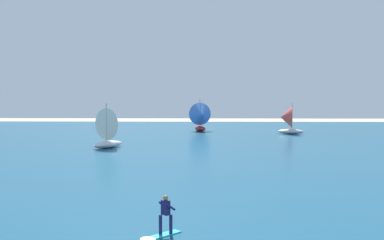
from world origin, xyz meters
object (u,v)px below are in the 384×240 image
Objects in this scene: kitesurfer at (162,221)px; sailboat_heeled_over at (287,120)px; sailboat_near_shore at (112,127)px; sailboat_far_right at (201,117)px.

sailboat_heeled_over reaches higher than kitesurfer.
sailboat_near_shore reaches higher than kitesurfer.
sailboat_heeled_over is at bearing 37.76° from sailboat_near_shore.
sailboat_near_shore is 1.06× the size of sailboat_heeled_over.
sailboat_heeled_over is at bearing 73.72° from kitesurfer.
sailboat_heeled_over is (12.61, -4.32, -0.21)m from sailboat_far_right.
sailboat_far_right is at bearing 161.11° from sailboat_heeled_over.
sailboat_near_shore is at bearing -142.24° from sailboat_heeled_over.
sailboat_near_shore is at bearing 105.04° from kitesurfer.
sailboat_far_right reaches higher than kitesurfer.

